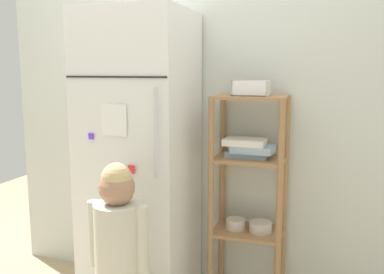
{
  "coord_description": "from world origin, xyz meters",
  "views": [
    {
      "loc": [
        0.86,
        -2.19,
        1.4
      ],
      "look_at": [
        0.13,
        0.02,
        1.03
      ],
      "focal_mm": 39.39,
      "sensor_mm": 36.0,
      "label": 1
    }
  ],
  "objects": [
    {
      "name": "pantry_shelf_unit",
      "position": [
        0.44,
        0.15,
        0.77
      ],
      "size": [
        0.42,
        0.3,
        1.26
      ],
      "color": "#9E7247",
      "rests_on": "ground"
    },
    {
      "name": "kitchen_wall_back",
      "position": [
        0.0,
        0.33,
        1.12
      ],
      "size": [
        2.51,
        0.03,
        2.24
      ],
      "primitive_type": "cube",
      "color": "silver",
      "rests_on": "ground"
    },
    {
      "name": "refrigerator",
      "position": [
        -0.19,
        0.02,
        0.87
      ],
      "size": [
        0.58,
        0.6,
        1.74
      ],
      "color": "white",
      "rests_on": "ground"
    },
    {
      "name": "child_standing",
      "position": [
        -0.07,
        -0.49,
        0.59
      ],
      "size": [
        0.31,
        0.23,
        0.98
      ],
      "color": "#4D563F",
      "rests_on": "ground"
    },
    {
      "name": "fruit_bin",
      "position": [
        0.44,
        0.16,
        1.29
      ],
      "size": [
        0.19,
        0.18,
        0.08
      ],
      "color": "white",
      "rests_on": "pantry_shelf_unit"
    }
  ]
}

